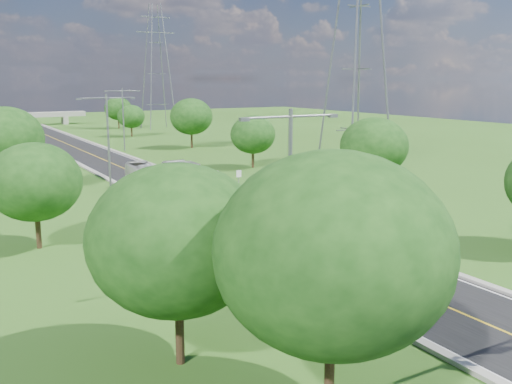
{
  "coord_description": "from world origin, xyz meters",
  "views": [
    {
      "loc": [
        -22.28,
        -12.2,
        11.49
      ],
      "look_at": [
        -0.68,
        24.54,
        3.0
      ],
      "focal_mm": 40.0,
      "sensor_mm": 36.0,
      "label": 1
    }
  ],
  "objects": [
    {
      "name": "ground",
      "position": [
        0.0,
        60.0,
        0.0
      ],
      "size": [
        260.0,
        260.0,
        0.0
      ],
      "primitive_type": "plane",
      "color": "#2E5517",
      "rests_on": "ground"
    },
    {
      "name": "road",
      "position": [
        0.0,
        66.0,
        0.03
      ],
      "size": [
        8.0,
        150.0,
        0.06
      ],
      "primitive_type": "cube",
      "color": "black",
      "rests_on": "ground"
    },
    {
      "name": "curb_left",
      "position": [
        -4.25,
        66.0,
        0.11
      ],
      "size": [
        0.5,
        150.0,
        0.22
      ],
      "primitive_type": "cube",
      "color": "gray",
      "rests_on": "ground"
    },
    {
      "name": "curb_right",
      "position": [
        4.25,
        66.0,
        0.11
      ],
      "size": [
        0.5,
        150.0,
        0.22
      ],
      "primitive_type": "cube",
      "color": "gray",
      "rests_on": "ground"
    },
    {
      "name": "speed_limit_sign",
      "position": [
        5.2,
        37.98,
        1.6
      ],
      "size": [
        0.55,
        0.09,
        2.4
      ],
      "color": "slate",
      "rests_on": "ground"
    },
    {
      "name": "overpass",
      "position": [
        0.0,
        140.0,
        2.41
      ],
      "size": [
        30.0,
        3.0,
        3.2
      ],
      "color": "gray",
      "rests_on": "ground"
    },
    {
      "name": "streetlight_near_left",
      "position": [
        -6.0,
        12.0,
        5.94
      ],
      "size": [
        5.9,
        0.25,
        10.0
      ],
      "color": "slate",
      "rests_on": "ground"
    },
    {
      "name": "streetlight_mid_left",
      "position": [
        -6.0,
        45.0,
        5.94
      ],
      "size": [
        5.9,
        0.25,
        10.0
      ],
      "color": "slate",
      "rests_on": "ground"
    },
    {
      "name": "streetlight_far_right",
      "position": [
        6.0,
        78.0,
        5.94
      ],
      "size": [
        5.9,
        0.25,
        10.0
      ],
      "color": "slate",
      "rests_on": "ground"
    },
    {
      "name": "power_tower_near",
      "position": [
        22.0,
        40.0,
        14.01
      ],
      "size": [
        9.0,
        6.4,
        28.0
      ],
      "color": "slate",
      "rests_on": "ground"
    },
    {
      "name": "power_tower_far",
      "position": [
        26.0,
        115.0,
        14.01
      ],
      "size": [
        9.0,
        6.4,
        28.0
      ],
      "color": "slate",
      "rests_on": "ground"
    },
    {
      "name": "tree_la",
      "position": [
        -14.0,
        8.0,
        5.27
      ],
      "size": [
        7.14,
        7.14,
        8.3
      ],
      "color": "black",
      "rests_on": "ground"
    },
    {
      "name": "tree_lb",
      "position": [
        -16.0,
        28.0,
        4.64
      ],
      "size": [
        6.3,
        6.3,
        7.33
      ],
      "color": "black",
      "rests_on": "ground"
    },
    {
      "name": "tree_lc",
      "position": [
        -15.0,
        50.0,
        5.58
      ],
      "size": [
        7.56,
        7.56,
        8.79
      ],
      "color": "black",
      "rests_on": "ground"
    },
    {
      "name": "tree_lf",
      "position": [
        -11.0,
        2.0,
        5.89
      ],
      "size": [
        7.98,
        7.98,
        9.28
      ],
      "color": "black",
      "rests_on": "ground"
    },
    {
      "name": "tree_rb",
      "position": [
        16.0,
        30.0,
        4.95
      ],
      "size": [
        6.72,
        6.72,
        7.82
      ],
      "color": "black",
      "rests_on": "ground"
    },
    {
      "name": "tree_rc",
      "position": [
        15.0,
        52.0,
        4.33
      ],
      "size": [
        5.88,
        5.88,
        6.84
      ],
      "color": "black",
      "rests_on": "ground"
    },
    {
      "name": "tree_rd",
      "position": [
        17.0,
        76.0,
        5.27
      ],
      "size": [
        7.14,
        7.14,
        8.3
      ],
      "color": "black",
      "rests_on": "ground"
    },
    {
      "name": "tree_re",
      "position": [
        14.5,
        100.0,
        4.02
      ],
      "size": [
        5.46,
        5.46,
        6.35
      ],
      "color": "black",
      "rests_on": "ground"
    },
    {
      "name": "tree_rf",
      "position": [
        18.0,
        120.0,
        4.64
      ],
      "size": [
        6.3,
        6.3,
        7.33
      ],
      "color": "black",
      "rests_on": "ground"
    },
    {
      "name": "bus_outbound",
      "position": [
        0.8,
        40.24,
        1.53
      ],
      "size": [
        2.75,
        10.64,
        2.95
      ],
      "primitive_type": "imported",
      "rotation": [
        0.0,
        0.0,
        3.12
      ],
      "color": "silver",
      "rests_on": "road"
    },
    {
      "name": "bus_inbound",
      "position": [
        -3.1,
        41.88,
        1.5
      ],
      "size": [
        3.44,
        10.52,
        2.88
      ],
      "primitive_type": "imported",
      "rotation": [
        0.0,
        0.0,
        -0.1
      ],
      "color": "silver",
      "rests_on": "road"
    }
  ]
}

